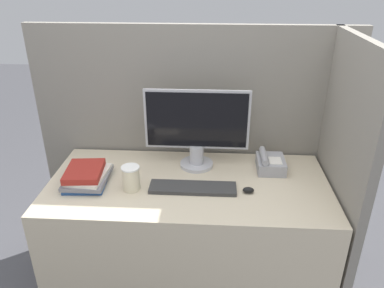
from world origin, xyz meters
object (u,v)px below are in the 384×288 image
(keyboard, at_px, (193,188))
(desk_telephone, at_px, (270,163))
(monitor, at_px, (197,129))
(coffee_cup, at_px, (131,178))
(mouse, at_px, (248,190))
(book_stack, at_px, (87,176))

(keyboard, height_order, desk_telephone, desk_telephone)
(monitor, relative_size, keyboard, 1.29)
(coffee_cup, distance_m, desk_telephone, 0.79)
(monitor, bearing_deg, coffee_cup, -139.94)
(mouse, height_order, book_stack, book_stack)
(coffee_cup, distance_m, book_stack, 0.26)
(keyboard, bearing_deg, mouse, -2.80)
(monitor, height_order, desk_telephone, monitor)
(mouse, bearing_deg, desk_telephone, 61.22)
(coffee_cup, relative_size, desk_telephone, 0.68)
(monitor, xyz_separation_m, mouse, (0.28, -0.27, -0.21))
(mouse, height_order, desk_telephone, desk_telephone)
(keyboard, relative_size, mouse, 7.71)
(mouse, xyz_separation_m, book_stack, (-0.86, 0.05, 0.03))
(mouse, bearing_deg, keyboard, 177.20)
(coffee_cup, height_order, desk_telephone, coffee_cup)
(monitor, height_order, book_stack, monitor)
(mouse, relative_size, desk_telephone, 0.30)
(coffee_cup, bearing_deg, book_stack, 169.53)
(keyboard, relative_size, book_stack, 1.62)
(book_stack, xyz_separation_m, desk_telephone, (1.00, 0.21, -0.00))
(book_stack, bearing_deg, desk_telephone, 11.82)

